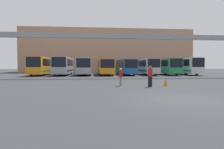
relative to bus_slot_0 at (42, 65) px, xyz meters
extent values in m
plane|color=#2D3033|center=(14.12, -29.47, -1.93)|extent=(200.00, 200.00, 0.00)
cube|color=tan|center=(14.12, 19.67, 4.01)|extent=(46.99, 12.00, 11.88)
cube|color=gray|center=(14.12, -9.83, 4.24)|extent=(38.78, 0.80, 0.70)
cube|color=orange|center=(0.00, 0.01, -0.08)|extent=(2.56, 11.93, 3.00)
cube|color=black|center=(0.00, -5.94, 0.48)|extent=(2.35, 0.06, 1.68)
cube|color=black|center=(0.00, 0.01, 0.48)|extent=(2.59, 10.14, 1.26)
cube|color=#268C4C|center=(0.00, 0.01, -1.04)|extent=(2.59, 11.34, 0.24)
cylinder|color=black|center=(-1.12, -3.33, -1.47)|extent=(0.28, 0.92, 0.92)
cylinder|color=black|center=(1.12, -3.33, -1.47)|extent=(0.28, 0.92, 0.92)
cylinder|color=black|center=(-1.12, 3.35, -1.47)|extent=(0.28, 0.92, 0.92)
cylinder|color=black|center=(1.12, 3.35, -1.47)|extent=(0.28, 0.92, 0.92)
cube|color=#999EA5|center=(4.03, 0.06, -0.08)|extent=(2.58, 12.03, 2.99)
cube|color=black|center=(4.03, -5.94, 0.48)|extent=(2.37, 0.06, 1.68)
cube|color=black|center=(4.03, 0.06, 0.48)|extent=(2.61, 10.22, 1.26)
cube|color=black|center=(4.03, 0.06, -1.04)|extent=(2.61, 11.42, 0.24)
cylinder|color=black|center=(2.90, -3.31, -1.47)|extent=(0.28, 0.92, 0.92)
cylinder|color=black|center=(5.16, -3.31, -1.47)|extent=(0.28, 0.92, 0.92)
cylinder|color=black|center=(2.90, 3.42, -1.47)|extent=(0.28, 0.92, 0.92)
cylinder|color=black|center=(5.16, 3.42, -1.47)|extent=(0.28, 0.92, 0.92)
cube|color=#999EA5|center=(8.07, -0.53, -0.18)|extent=(2.57, 10.86, 2.79)
cube|color=black|center=(8.07, -5.94, 0.33)|extent=(2.37, 0.06, 1.56)
cube|color=black|center=(8.07, -0.53, 0.33)|extent=(2.60, 9.23, 1.17)
cube|color=#1966B2|center=(8.07, -0.53, -1.08)|extent=(2.60, 10.32, 0.24)
cylinder|color=black|center=(6.94, -3.57, -1.47)|extent=(0.28, 0.92, 0.92)
cylinder|color=black|center=(9.19, -3.57, -1.47)|extent=(0.28, 0.92, 0.92)
cylinder|color=black|center=(6.94, 2.52, -1.47)|extent=(0.28, 0.92, 0.92)
cylinder|color=black|center=(9.19, 2.52, -1.47)|extent=(0.28, 0.92, 0.92)
cube|color=orange|center=(12.10, 0.15, -0.25)|extent=(2.59, 12.20, 2.66)
cube|color=black|center=(12.10, -5.94, 0.24)|extent=(2.38, 0.06, 1.49)
cube|color=black|center=(12.10, 0.15, 0.24)|extent=(2.62, 10.37, 1.12)
cube|color=#268C4C|center=(12.10, 0.15, -1.10)|extent=(2.62, 11.59, 0.24)
cylinder|color=black|center=(10.97, -3.27, -1.44)|extent=(0.28, 0.98, 0.98)
cylinder|color=black|center=(13.23, -3.27, -1.44)|extent=(0.28, 0.98, 0.98)
cylinder|color=black|center=(10.97, 3.56, -1.44)|extent=(0.28, 0.98, 0.98)
cylinder|color=black|center=(13.23, 3.56, -1.44)|extent=(0.28, 0.98, 0.98)
cube|color=#1959A5|center=(16.13, 0.07, -0.28)|extent=(2.42, 12.06, 2.60)
cube|color=black|center=(16.13, -5.94, 0.20)|extent=(2.23, 0.06, 1.46)
cube|color=black|center=(16.13, 0.07, 0.20)|extent=(2.45, 10.25, 1.09)
cube|color=#268C4C|center=(16.13, 0.07, -1.11)|extent=(2.45, 11.46, 0.24)
cylinder|color=black|center=(15.08, -3.30, -1.43)|extent=(0.28, 1.00, 1.00)
cylinder|color=black|center=(17.18, -3.30, -1.43)|extent=(0.28, 1.00, 1.00)
cylinder|color=black|center=(15.08, 3.45, -1.43)|extent=(0.28, 1.00, 1.00)
cylinder|color=black|center=(17.18, 3.45, -1.43)|extent=(0.28, 1.00, 1.00)
cube|color=beige|center=(20.17, -0.49, -0.19)|extent=(2.44, 10.93, 2.77)
cube|color=black|center=(20.17, -5.94, 0.32)|extent=(2.25, 0.06, 1.55)
cube|color=black|center=(20.17, -0.49, 0.32)|extent=(2.47, 9.29, 1.16)
cube|color=black|center=(20.17, -0.49, -1.08)|extent=(2.47, 10.39, 0.24)
cylinder|color=black|center=(19.10, -3.55, -1.41)|extent=(0.28, 1.03, 1.03)
cylinder|color=black|center=(21.23, -3.55, -1.41)|extent=(0.28, 1.03, 1.03)
cylinder|color=black|center=(19.10, 2.57, -1.41)|extent=(0.28, 1.03, 1.03)
cylinder|color=black|center=(21.23, 2.57, -1.41)|extent=(0.28, 1.03, 1.03)
cube|color=#268C4C|center=(24.20, -0.69, -0.18)|extent=(2.51, 10.53, 2.80)
cube|color=black|center=(24.20, -5.94, 0.33)|extent=(2.31, 0.06, 1.57)
cube|color=black|center=(24.20, -0.69, 0.33)|extent=(2.54, 8.95, 1.17)
cube|color=#1966B2|center=(24.20, -0.69, -1.08)|extent=(2.54, 10.01, 0.24)
cylinder|color=black|center=(23.10, -3.64, -1.42)|extent=(0.28, 1.02, 1.02)
cylinder|color=black|center=(25.30, -3.64, -1.42)|extent=(0.28, 1.02, 1.02)
cylinder|color=black|center=(23.10, 2.26, -1.42)|extent=(0.28, 1.02, 1.02)
cylinder|color=black|center=(25.30, 2.26, -1.42)|extent=(0.28, 1.02, 1.02)
cube|color=silver|center=(28.23, -0.40, -0.10)|extent=(2.50, 11.12, 2.95)
cube|color=black|center=(28.23, -5.94, 0.44)|extent=(2.30, 0.06, 1.65)
cube|color=black|center=(28.23, -0.40, 0.44)|extent=(2.53, 9.45, 1.24)
cube|color=#268C4C|center=(28.23, -0.40, -1.05)|extent=(2.53, 10.56, 0.24)
cylinder|color=black|center=(27.14, -3.51, -1.41)|extent=(0.28, 1.03, 1.03)
cylinder|color=black|center=(29.33, -3.51, -1.41)|extent=(0.28, 1.03, 1.03)
cylinder|color=black|center=(27.14, 2.72, -1.41)|extent=(0.28, 1.03, 1.03)
cylinder|color=black|center=(29.33, 2.72, -1.41)|extent=(0.28, 1.03, 1.03)
cylinder|color=gray|center=(11.96, -21.95, -1.55)|extent=(0.17, 0.17, 0.75)
cylinder|color=gray|center=(12.02, -21.81, -1.55)|extent=(0.17, 0.17, 0.75)
cylinder|color=#A5191E|center=(11.99, -21.88, -0.87)|extent=(0.33, 0.33, 0.62)
sphere|color=beige|center=(11.99, -21.88, -0.46)|extent=(0.20, 0.20, 0.20)
cylinder|color=black|center=(14.28, -22.95, -1.50)|extent=(0.20, 0.20, 0.85)
cylinder|color=black|center=(14.42, -23.03, -1.50)|extent=(0.20, 0.20, 0.85)
cylinder|color=#A5191E|center=(14.35, -22.99, -0.72)|extent=(0.37, 0.37, 0.71)
sphere|color=brown|center=(14.35, -22.99, -0.25)|extent=(0.23, 0.23, 0.23)
cone|color=orange|center=(15.96, -22.40, -1.61)|extent=(0.41, 0.41, 0.65)
camera|label=1|loc=(9.37, -39.49, -0.14)|focal=32.00mm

